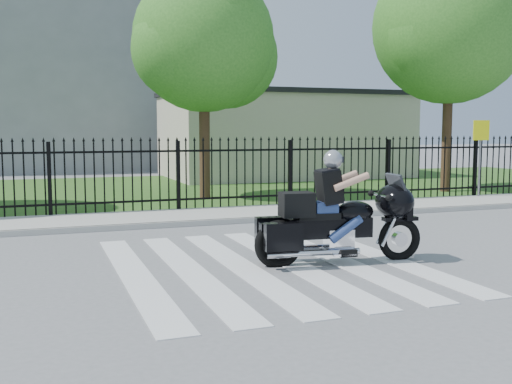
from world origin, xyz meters
name	(u,v)px	position (x,y,z in m)	size (l,w,h in m)	color
ground	(266,265)	(0.00, 0.00, 0.00)	(120.00, 120.00, 0.00)	slate
crosswalk	(266,264)	(0.00, 0.00, 0.01)	(5.00, 5.50, 0.01)	silver
sidewalk	(188,217)	(0.00, 5.00, 0.06)	(40.00, 2.00, 0.12)	#ADAAA3
curb	(199,223)	(0.00, 4.00, 0.06)	(40.00, 0.12, 0.12)	#ADAAA3
grass_strip	(139,190)	(0.00, 12.00, 0.01)	(40.00, 12.00, 0.02)	#27551D
iron_fence	(178,177)	(0.00, 6.00, 0.90)	(26.00, 0.04, 1.80)	black
tree_mid	(204,41)	(1.50, 9.00, 4.67)	(4.20, 4.20, 6.78)	#382316
tree_right	(450,27)	(9.50, 8.00, 5.39)	(5.00, 5.00, 7.90)	#382316
building_low	(283,137)	(7.00, 16.00, 1.75)	(10.00, 6.00, 3.50)	#BAAF9B
building_low_roof	(283,94)	(7.00, 16.00, 3.60)	(10.20, 6.20, 0.20)	black
building_tall	(37,55)	(-3.00, 26.00, 6.00)	(15.00, 10.00, 12.00)	gray
motorcycle_rider	(336,216)	(1.04, -0.27, 0.74)	(2.72, 1.08, 1.81)	black
traffic_sign	(481,142)	(8.91, 5.69, 1.71)	(0.48, 0.14, 2.22)	slate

